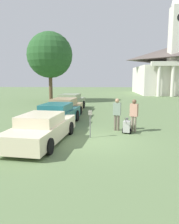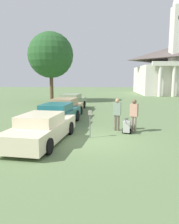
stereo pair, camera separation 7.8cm
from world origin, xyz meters
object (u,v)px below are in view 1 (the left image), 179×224
(parked_car_teal, at_px, (57,115))
(parking_meter, at_px, (90,119))
(parked_car_cream, at_px, (43,129))
(person_supervisor, at_px, (134,113))
(equipment_cart, at_px, (127,126))
(person_worker, at_px, (117,112))
(church, at_px, (168,68))
(parked_car_sage, at_px, (71,103))
(parked_car_tan, at_px, (64,109))

(parked_car_teal, relative_size, parking_meter, 3.85)
(parked_car_cream, bearing_deg, parking_meter, 28.82)
(person_supervisor, distance_m, equipment_cart, 0.85)
(parked_car_teal, xyz_separation_m, person_supervisor, (4.52, -1.42, 0.37))
(person_worker, distance_m, church, 31.86)
(parked_car_sage, distance_m, parking_meter, 9.47)
(parking_meter, bearing_deg, parked_car_cream, -158.88)
(church, bearing_deg, person_worker, -111.54)
(parked_car_sage, height_order, person_worker, person_worker)
(parked_car_sage, bearing_deg, church, 62.77)
(parked_car_teal, xyz_separation_m, equipment_cart, (4.10, -1.77, -0.28))
(parked_car_tan, distance_m, person_worker, 5.40)
(parking_meter, bearing_deg, person_supervisor, 28.87)
(parked_car_sage, distance_m, person_worker, 8.44)
(parked_car_tan, bearing_deg, parked_car_sage, 97.68)
(person_worker, distance_m, equipment_cart, 1.05)
(parked_car_teal, height_order, parked_car_tan, parked_car_tan)
(parked_car_teal, distance_m, equipment_cart, 4.48)
(parked_car_sage, xyz_separation_m, church, (15.23, 21.81, 4.10))
(equipment_cart, bearing_deg, parked_car_cream, -141.02)
(person_worker, height_order, church, church)
(parked_car_teal, distance_m, parked_car_sage, 6.50)
(parked_car_tan, relative_size, equipment_cart, 4.96)
(parking_meter, bearing_deg, church, 67.17)
(parked_car_cream, distance_m, parked_car_sage, 10.05)
(person_worker, xyz_separation_m, church, (11.61, 29.42, 3.77))
(parked_car_teal, distance_m, person_worker, 3.80)
(parked_car_cream, xyz_separation_m, parked_car_tan, (-0.00, 6.42, 0.03))
(parked_car_tan, relative_size, church, 0.24)
(church, bearing_deg, parking_meter, -112.83)
(parked_car_sage, bearing_deg, person_supervisor, -52.61)
(person_supervisor, height_order, equipment_cart, person_supervisor)
(parked_car_cream, distance_m, parking_meter, 2.35)
(parked_car_teal, bearing_deg, equipment_cart, -15.63)
(parked_car_cream, bearing_deg, parked_car_tan, 97.70)
(parking_meter, relative_size, church, 0.07)
(parked_car_cream, bearing_deg, person_supervisor, 32.97)
(parking_meter, distance_m, person_supervisor, 2.68)
(parked_car_sage, xyz_separation_m, person_worker, (3.61, -7.62, 0.33))
(person_worker, height_order, person_supervisor, person_worker)
(parked_car_sage, distance_m, equipment_cart, 9.24)
(parked_car_sage, bearing_deg, parked_car_cream, -82.31)
(church, bearing_deg, parked_car_teal, -118.28)
(parked_car_tan, bearing_deg, parked_car_cream, -82.30)
(parked_car_tan, bearing_deg, equipment_cart, -40.82)
(person_worker, bearing_deg, parked_car_cream, 49.41)
(parked_car_teal, xyz_separation_m, parked_car_tan, (-0.00, 2.87, -0.00))
(parked_car_teal, xyz_separation_m, parking_meter, (2.17, -2.71, 0.28))
(parking_meter, bearing_deg, equipment_cart, 25.92)
(parking_meter, xyz_separation_m, church, (13.06, 31.02, 3.86))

